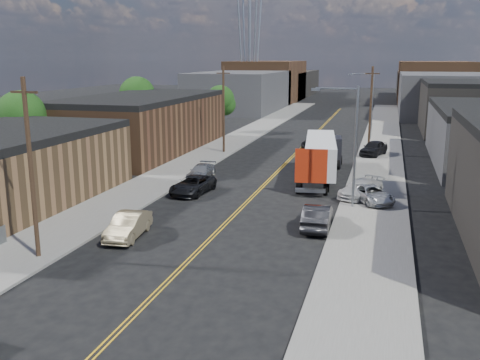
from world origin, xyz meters
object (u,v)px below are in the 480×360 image
Objects in this scene: car_ahead_truck at (314,142)px; car_left_b at (128,226)px; car_left_d at (201,172)px; car_right_lot_c at (374,148)px; car_right_oncoming at (317,216)px; car_right_lot_a at (371,194)px; car_left_c at (193,185)px; semi_truck at (322,154)px; car_right_lot_b at (361,189)px.

car_left_b is at bearing -97.38° from car_ahead_truck.
car_right_lot_c is at bearing 45.40° from car_left_d.
car_right_oncoming is 1.06× the size of car_right_lot_a.
car_left_c is at bearing 83.84° from car_left_b.
car_left_b reaches higher than car_left_c.
car_right_oncoming is (1.60, -15.25, -1.42)m from semi_truck.
car_right_lot_b is (3.92, -6.89, -1.38)m from semi_truck.
car_left_c reaches higher than car_right_lot_a.
car_ahead_truck is (-4.60, 31.62, -0.09)m from car_right_oncoming.
car_left_b is 0.91× the size of car_ahead_truck.
semi_truck is 3.26× the size of car_left_b.
car_right_lot_b is (14.59, -3.44, 0.19)m from car_left_d.
semi_truck is 3.29× the size of car_right_lot_a.
car_left_c is at bearing -101.77° from car_ahead_truck.
car_left_d is at bearing -115.01° from car_right_lot_c.
car_right_lot_c is (13.80, 21.33, 0.26)m from car_left_c.
car_left_c is at bearing 150.62° from car_right_lot_a.
car_right_oncoming is at bearing -145.93° from car_right_lot_a.
car_ahead_truck is (6.50, 36.63, -0.05)m from car_left_b.
car_left_c is at bearing -144.33° from semi_truck.
car_right_oncoming is at bearing -45.31° from car_left_d.
semi_truck is 2.96× the size of car_ahead_truck.
car_left_c is 1.12× the size of car_right_lot_a.
car_left_d is 0.94× the size of car_right_lot_b.
semi_truck is 16.71m from car_ahead_truck.
car_right_oncoming is 1.02× the size of car_right_lot_b.
semi_truck is 3.13× the size of car_right_lot_c.
car_right_oncoming is 1.01× the size of car_right_lot_c.
car_right_lot_c reaches higher than car_left_d.
car_right_lot_a is at bearing -18.60° from car_left_d.
car_ahead_truck is (-3.00, 16.36, -1.51)m from semi_truck.
car_left_c is 5.51m from car_left_d.
semi_truck reaches higher than car_ahead_truck.
car_left_b is at bearing -94.67° from car_right_lot_c.
car_right_oncoming is at bearing -24.88° from car_left_c.
car_right_oncoming reaches higher than car_ahead_truck.
car_ahead_truck is at bearing 133.28° from car_right_lot_b.
car_right_lot_b is at bearing 38.72° from car_left_b.
car_right_oncoming is at bearing -79.04° from car_ahead_truck.
car_left_d is at bearing -46.00° from car_right_oncoming.
car_left_c is at bearing -104.73° from car_right_lot_c.
car_left_b is (-9.50, -20.26, -1.46)m from semi_truck.
car_right_lot_a is at bearing -116.14° from car_right_oncoming.
car_right_lot_b is at bearing -107.67° from car_right_oncoming.
car_ahead_truck reaches higher than car_left_d.
car_right_oncoming is at bearing 18.14° from car_left_b.
car_left_c is 25.40m from car_right_lot_c.
car_ahead_truck is at bearing 75.58° from car_right_lot_a.
car_right_lot_c reaches higher than car_left_c.
car_left_b is 1.04× the size of car_left_d.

